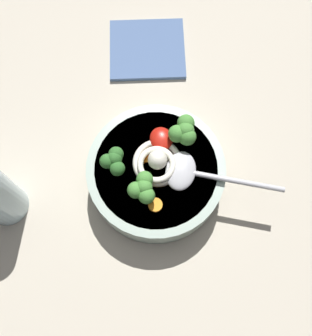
% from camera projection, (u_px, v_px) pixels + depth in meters
% --- Properties ---
extents(table_slab, '(1.23, 1.23, 0.04)m').
position_uv_depth(table_slab, '(145.00, 171.00, 0.67)').
color(table_slab, '#BCB29E').
rests_on(table_slab, ground).
extents(soup_bowl, '(0.21, 0.21, 0.06)m').
position_uv_depth(soup_bowl, '(156.00, 174.00, 0.62)').
color(soup_bowl, '#9EB2A3').
rests_on(soup_bowl, table_slab).
extents(noodle_pile, '(0.08, 0.08, 0.03)m').
position_uv_depth(noodle_pile, '(157.00, 163.00, 0.58)').
color(noodle_pile, silver).
rests_on(noodle_pile, soup_bowl).
extents(soup_spoon, '(0.11, 0.17, 0.02)m').
position_uv_depth(soup_spoon, '(190.00, 173.00, 0.58)').
color(soup_spoon, '#B7B7BC').
rests_on(soup_spoon, soup_bowl).
extents(chili_sauce_dollop, '(0.04, 0.03, 0.02)m').
position_uv_depth(chili_sauce_dollop, '(161.00, 139.00, 0.60)').
color(chili_sauce_dollop, '#B2190F').
rests_on(chili_sauce_dollop, soup_bowl).
extents(broccoli_floret_far, '(0.05, 0.04, 0.04)m').
position_uv_depth(broccoli_floret_far, '(143.00, 188.00, 0.56)').
color(broccoli_floret_far, '#7A9E60').
rests_on(broccoli_floret_far, soup_bowl).
extents(broccoli_floret_right, '(0.05, 0.04, 0.04)m').
position_uv_depth(broccoli_floret_right, '(184.00, 132.00, 0.58)').
color(broccoli_floret_right, '#7A9E60').
rests_on(broccoli_floret_right, soup_bowl).
extents(broccoli_floret_near_spoon, '(0.04, 0.04, 0.03)m').
position_uv_depth(broccoli_floret_near_spoon, '(114.00, 162.00, 0.57)').
color(broccoli_floret_near_spoon, '#7A9E60').
rests_on(broccoli_floret_near_spoon, soup_bowl).
extents(carrot_slice_extra_b, '(0.02, 0.02, 0.00)m').
position_uv_depth(carrot_slice_extra_b, '(146.00, 151.00, 0.60)').
color(carrot_slice_extra_b, orange).
rests_on(carrot_slice_extra_b, soup_bowl).
extents(carrot_slice_beside_noodles, '(0.02, 0.02, 0.01)m').
position_uv_depth(carrot_slice_beside_noodles, '(155.00, 205.00, 0.57)').
color(carrot_slice_beside_noodles, orange).
rests_on(carrot_slice_beside_noodles, soup_bowl).
extents(folded_napkin, '(0.15, 0.16, 0.01)m').
position_uv_depth(folded_napkin, '(147.00, 49.00, 0.72)').
color(folded_napkin, '#4C6693').
rests_on(folded_napkin, table_slab).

